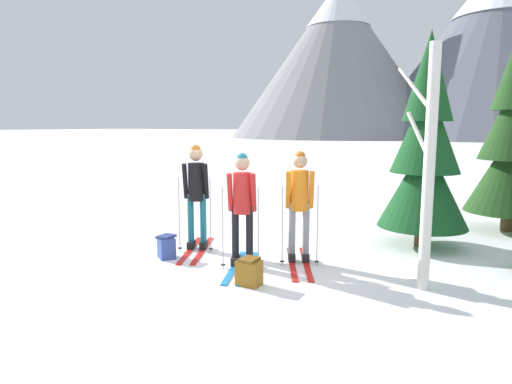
{
  "coord_description": "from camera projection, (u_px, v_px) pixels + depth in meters",
  "views": [
    {
      "loc": [
        3.52,
        -6.23,
        2.16
      ],
      "look_at": [
        -0.02,
        0.49,
        1.05
      ],
      "focal_mm": 32.02,
      "sensor_mm": 36.0,
      "label": 1
    }
  ],
  "objects": [
    {
      "name": "backpack_on_snow_beside",
      "position": [
        166.0,
        247.0,
        7.48
      ],
      "size": [
        0.4,
        0.39,
        0.38
      ],
      "color": "#384C99",
      "rests_on": "ground"
    },
    {
      "name": "pine_tree_far",
      "position": [
        426.0,
        150.0,
        7.99
      ],
      "size": [
        1.56,
        1.56,
        3.77
      ],
      "color": "#51381E",
      "rests_on": "ground"
    },
    {
      "name": "skier_in_orange",
      "position": [
        299.0,
        200.0,
        7.16
      ],
      "size": [
        1.06,
        1.72,
        1.77
      ],
      "color": "red",
      "rests_on": "ground"
    },
    {
      "name": "backpack_on_snow_front",
      "position": [
        249.0,
        272.0,
        6.21
      ],
      "size": [
        0.33,
        0.28,
        0.38
      ],
      "color": "#99661E",
      "rests_on": "ground"
    },
    {
      "name": "skier_in_red",
      "position": [
        242.0,
        203.0,
        6.95
      ],
      "size": [
        0.86,
        1.66,
        1.75
      ],
      "color": "#1E84D1",
      "rests_on": "ground"
    },
    {
      "name": "skier_in_black",
      "position": [
        197.0,
        190.0,
        7.9
      ],
      "size": [
        0.98,
        1.71,
        1.83
      ],
      "color": "red",
      "rests_on": "ground"
    },
    {
      "name": "ground_plane",
      "position": [
        243.0,
        260.0,
        7.39
      ],
      "size": [
        400.0,
        400.0,
        0.0
      ],
      "primitive_type": "plane",
      "color": "white"
    },
    {
      "name": "mountain_ridge_distant",
      "position": [
        474.0,
        55.0,
        75.35
      ],
      "size": [
        83.04,
        53.13,
        29.05
      ],
      "color": "gray",
      "rests_on": "ground"
    },
    {
      "name": "birch_tree_slender",
      "position": [
        428.0,
        166.0,
        5.87
      ],
      "size": [
        0.61,
        0.56,
        3.19
      ],
      "color": "silver",
      "rests_on": "ground"
    }
  ]
}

